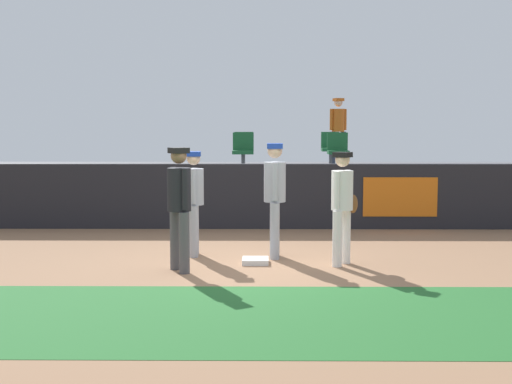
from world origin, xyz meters
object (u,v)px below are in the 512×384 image
player_fielder_home (343,200)px  player_umpire (179,200)px  seat_front_center (243,149)px  player_coach_visitor (194,196)px  seat_back_right (330,147)px  seat_front_right (338,149)px  seat_back_center (244,147)px  player_runner_visitor (275,192)px  spectator_hooded (338,126)px  first_base (255,261)px

player_fielder_home → player_umpire: size_ratio=0.95×
player_fielder_home → seat_front_center: 5.40m
player_fielder_home → player_umpire: (-2.39, -0.48, 0.05)m
player_coach_visitor → seat_front_center: 4.48m
player_coach_visitor → seat_back_right: size_ratio=2.00×
seat_front_center → seat_front_right: bearing=-0.0°
player_fielder_home → seat_back_center: size_ratio=2.03×
seat_front_center → seat_front_right: 2.13m
seat_back_center → player_umpire: bearing=-95.5°
player_fielder_home → seat_front_center: (-1.64, 5.11, 0.60)m
player_runner_visitor → player_coach_visitor: 1.31m
player_coach_visitor → spectator_hooded: 7.72m
spectator_hooded → seat_back_right: bearing=50.8°
first_base → player_umpire: size_ratio=0.22×
player_fielder_home → seat_back_center: bearing=-134.6°
player_umpire → seat_back_right: (2.89, 7.40, 0.55)m
seat_front_right → seat_front_center: bearing=180.0°
first_base → seat_back_center: size_ratio=0.48×
player_fielder_home → seat_front_center: seat_front_center is taller
first_base → player_umpire: player_umpire is taller
player_runner_visitor → spectator_hooded: 7.42m
seat_back_right → seat_front_right: bearing=-90.4°
seat_front_right → spectator_hooded: 2.66m
seat_front_center → first_base: bearing=-86.2°
seat_front_center → player_runner_visitor: bearing=-82.1°
seat_front_right → seat_back_right: bearing=89.6°
spectator_hooded → player_fielder_home: bearing=64.2°
player_runner_visitor → seat_back_right: (1.51, 6.33, 0.53)m
seat_back_center → spectator_hooded: bearing=17.9°
player_fielder_home → spectator_hooded: bearing=-154.0°
player_runner_visitor → seat_front_right: size_ratio=2.16×
player_umpire → seat_front_center: (0.75, 5.60, 0.55)m
first_base → player_fielder_home: 1.62m
seat_front_center → spectator_hooded: spectator_hooded is taller
first_base → seat_front_center: size_ratio=0.48×
first_base → player_fielder_home: player_fielder_home is taller
first_base → spectator_hooded: bearing=74.7°
spectator_hooded → seat_back_center: bearing=-2.1°
first_base → seat_front_right: 5.56m
seat_front_right → seat_back_right: 1.80m
seat_front_center → seat_back_right: bearing=40.1°
player_coach_visitor → player_umpire: size_ratio=0.94×
player_runner_visitor → seat_front_center: size_ratio=2.16×
player_runner_visitor → spectator_hooded: size_ratio=1.06×
first_base → player_coach_visitor: size_ratio=0.24×
seat_back_center → spectator_hooded: 2.63m
first_base → seat_front_center: bearing=93.8°
player_runner_visitor → player_umpire: size_ratio=1.02×
seat_back_right → player_fielder_home: bearing=-94.1°
player_runner_visitor → seat_back_center: bearing=-173.2°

